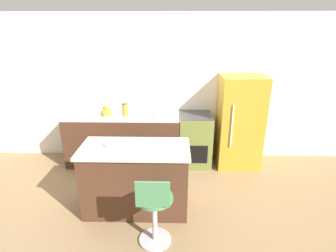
% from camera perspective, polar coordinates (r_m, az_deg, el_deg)
% --- Properties ---
extents(ground_plane, '(14.00, 14.00, 0.00)m').
position_cam_1_polar(ground_plane, '(4.68, -6.38, -9.65)').
color(ground_plane, '#8E704C').
extents(wall_back, '(8.00, 0.06, 2.60)m').
position_cam_1_polar(wall_back, '(4.84, -5.94, 8.00)').
color(wall_back, white).
rests_on(wall_back, ground_plane).
extents(back_counter, '(2.00, 0.63, 0.92)m').
position_cam_1_polar(back_counter, '(4.82, -9.62, -2.78)').
color(back_counter, '#4C2D1E').
rests_on(back_counter, ground_plane).
extents(kitchen_island, '(1.40, 0.67, 0.92)m').
position_cam_1_polar(kitchen_island, '(3.59, -6.96, -11.23)').
color(kitchen_island, '#4C2D1E').
rests_on(kitchen_island, ground_plane).
extents(oven_range, '(0.56, 0.65, 0.92)m').
position_cam_1_polar(oven_range, '(4.74, 5.88, -2.92)').
color(oven_range, olive).
rests_on(oven_range, ground_plane).
extents(refrigerator, '(0.73, 0.68, 1.61)m').
position_cam_1_polar(refrigerator, '(4.74, 15.24, 0.86)').
color(refrigerator, gold).
rests_on(refrigerator, ground_plane).
extents(stool_chair, '(0.42, 0.42, 0.91)m').
position_cam_1_polar(stool_chair, '(3.05, -3.01, -17.89)').
color(stool_chair, '#B7B7BC').
rests_on(stool_chair, ground_plane).
extents(kettle, '(0.18, 0.18, 0.19)m').
position_cam_1_polar(kettle, '(4.64, -13.28, 3.17)').
color(kettle, '#B29333').
rests_on(kettle, back_counter).
extents(mixing_bowl, '(0.24, 0.24, 0.10)m').
position_cam_1_polar(mixing_bowl, '(4.51, -2.06, 2.86)').
color(mixing_bowl, beige).
rests_on(mixing_bowl, back_counter).
extents(canister_jar, '(0.11, 0.11, 0.22)m').
position_cam_1_polar(canister_jar, '(4.56, -9.34, 3.62)').
color(canister_jar, '#B77F33').
rests_on(canister_jar, back_counter).
extents(fruit_bowl, '(0.22, 0.22, 0.05)m').
position_cam_1_polar(fruit_bowl, '(3.46, -11.89, -3.76)').
color(fruit_bowl, beige).
rests_on(fruit_bowl, kitchen_island).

